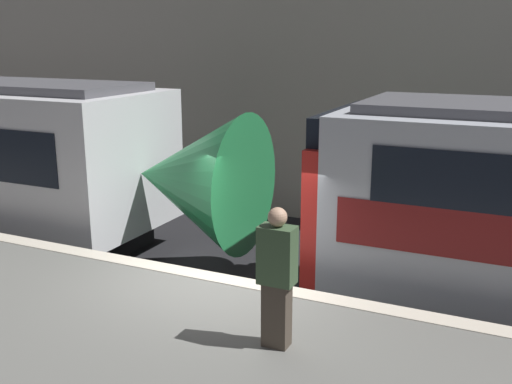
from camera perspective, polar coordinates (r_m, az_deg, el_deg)
The scene contains 4 objects.
ground_plane at distance 8.94m, azimuth -3.06°, elevation -14.28°, with size 120.00×120.00×0.00m, color black.
platform at distance 7.29m, azimuth -10.35°, elevation -16.78°, with size 40.00×3.75×1.10m.
station_rear_barrier at distance 13.87m, azimuth 9.33°, elevation 7.68°, with size 50.00×0.15×5.39m.
person_waiting at distance 6.32m, azimuth 2.01°, elevation -7.92°, with size 0.38×0.24×1.54m.
Camera 1 is at (3.72, -6.89, 4.31)m, focal length 42.00 mm.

